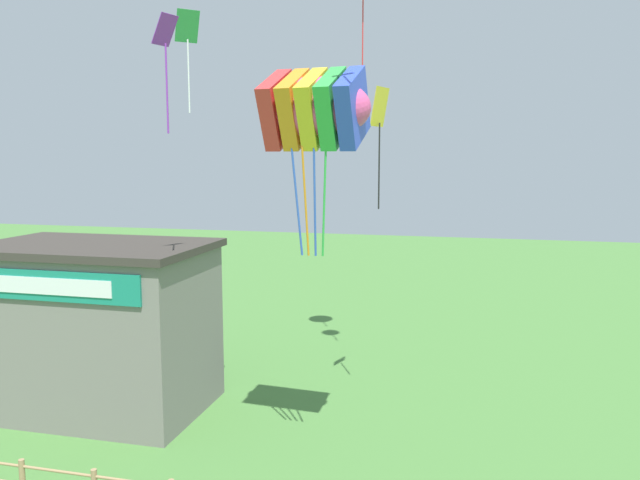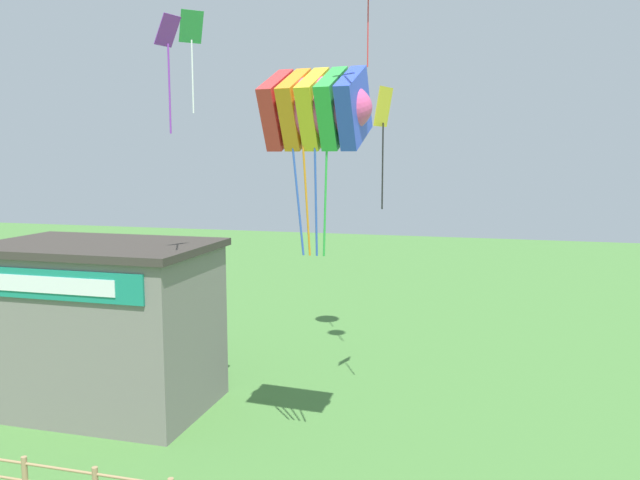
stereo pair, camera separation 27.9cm
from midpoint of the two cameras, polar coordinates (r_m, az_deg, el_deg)
name	(u,v)px [view 1 (the left image)]	position (r m, az deg, el deg)	size (l,w,h in m)	color
seaside_building	(96,326)	(22.02, -20.15, -7.40)	(7.39, 4.74, 5.53)	slate
kite_rainbow_parafoil	(315,109)	(16.08, -0.98, 11.89)	(3.06, 2.33, 4.83)	#E54C8C
kite_purple_streamer	(166,51)	(17.48, -14.39, 16.38)	(0.58, 0.71, 3.03)	purple
kite_green_diamond	(188,41)	(20.44, -12.41, 17.38)	(0.78, 0.77, 3.06)	green
kite_yellow_diamond	(380,121)	(19.92, 5.07, 10.76)	(0.49, 0.91, 3.80)	yellow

